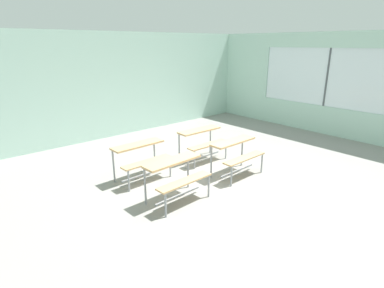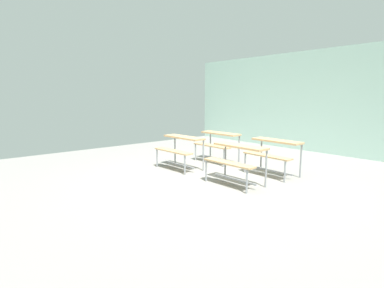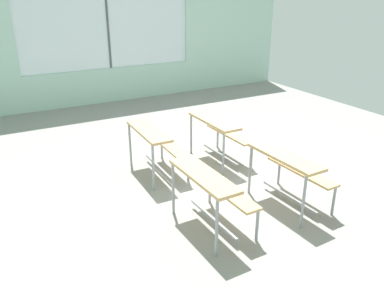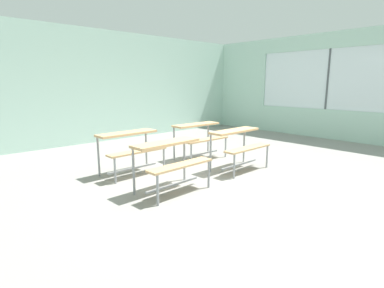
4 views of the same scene
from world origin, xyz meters
name	(u,v)px [view 2 (image 2 of 4)]	position (x,y,z in m)	size (l,w,h in m)	color
ground	(212,180)	(0.00, 0.00, -0.03)	(10.00, 9.00, 0.05)	gray
wall_back	(323,102)	(0.00, 4.50, 1.50)	(10.00, 0.12, 3.00)	silver
desk_bench_r0c0	(180,145)	(-1.11, 0.07, 0.56)	(1.12, 0.63, 0.74)	tan
desk_bench_r0c1	(236,155)	(0.53, 0.12, 0.56)	(1.11, 0.61, 0.74)	tan
desk_bench_r1c0	(218,140)	(-1.08, 1.25, 0.56)	(1.11, 0.61, 0.74)	tan
desk_bench_r1c1	(273,149)	(0.59, 1.23, 0.56)	(1.11, 0.62, 0.74)	tan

